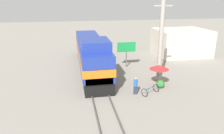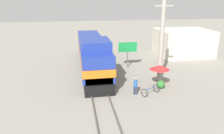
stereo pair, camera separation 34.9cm
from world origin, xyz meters
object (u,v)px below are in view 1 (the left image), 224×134
(billboard_sign, at_px, (127,49))
(bicycle, at_px, (150,90))
(utility_pole, at_px, (161,39))
(vendor_umbrella, at_px, (159,67))
(locomotive, at_px, (91,54))
(person_bystander, at_px, (136,85))

(billboard_sign, bearing_deg, bicycle, -88.90)
(utility_pole, relative_size, billboard_sign, 2.73)
(utility_pole, xyz_separation_m, vendor_umbrella, (-0.54, -1.31, -2.38))
(vendor_umbrella, relative_size, billboard_sign, 0.68)
(locomotive, bearing_deg, vendor_umbrella, -46.55)
(person_bystander, bearing_deg, billboard_sign, 81.67)
(locomotive, distance_m, person_bystander, 8.25)
(utility_pole, bearing_deg, bicycle, -123.36)
(locomotive, height_order, person_bystander, locomotive)
(locomotive, height_order, billboard_sign, locomotive)
(billboard_sign, xyz_separation_m, person_bystander, (-1.13, -7.75, -1.47))
(utility_pole, bearing_deg, billboard_sign, 112.84)
(vendor_umbrella, distance_m, billboard_sign, 6.52)
(billboard_sign, bearing_deg, locomotive, -177.66)
(locomotive, relative_size, vendor_umbrella, 7.75)
(person_bystander, height_order, bicycle, person_bystander)
(locomotive, xyz_separation_m, person_bystander, (3.12, -7.57, -1.02))
(utility_pole, xyz_separation_m, bicycle, (-1.95, -2.97, -3.89))
(locomotive, xyz_separation_m, bicycle, (4.40, -7.79, -1.50))
(utility_pole, height_order, billboard_sign, utility_pole)
(billboard_sign, relative_size, bicycle, 1.77)
(vendor_umbrella, bearing_deg, billboard_sign, 103.92)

